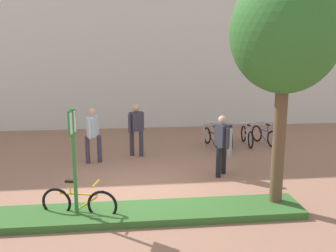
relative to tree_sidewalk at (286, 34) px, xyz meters
name	(u,v)px	position (x,y,z in m)	size (l,w,h in m)	color
ground_plane	(143,189)	(-2.93, 1.49, -3.87)	(60.00, 60.00, 0.00)	#936651
building_facade	(132,9)	(-2.93, 9.23, 1.13)	(28.00, 1.20, 10.00)	silver
planter_strip	(143,213)	(-3.02, -0.15, -3.79)	(7.00, 1.10, 0.16)	#336028
tree_sidewalk	(286,34)	(0.00, 0.00, 0.00)	(2.34, 2.34, 5.20)	brown
parking_sign_post	(73,149)	(-4.43, -0.15, -2.30)	(0.12, 0.36, 2.41)	#2D7238
bike_at_sign	(79,203)	(-4.38, -0.07, -3.53)	(1.64, 0.55, 0.86)	black
bike_rack_cluster	(239,136)	(0.71, 5.33, -3.53)	(2.65, 1.65, 0.83)	#99999E
bollard_steel	(230,142)	(0.05, 4.12, -3.42)	(0.16, 0.16, 0.90)	#ADADB2
person_suited_navy	(222,142)	(-0.71, 2.26, -2.89)	(0.36, 0.58, 1.72)	black
person_shirt_white	(93,132)	(-4.34, 3.87, -2.89)	(0.50, 0.59, 1.72)	#383342
person_suited_dark	(136,127)	(-2.99, 4.45, -2.89)	(0.52, 0.42, 1.72)	#2D2D38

